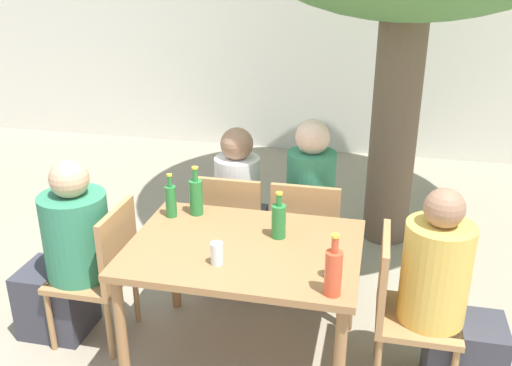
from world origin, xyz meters
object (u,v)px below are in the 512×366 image
object	(u,v)px
person_seated_1	(448,305)
green_bottle_3	(196,196)
person_seated_0	(68,259)
green_bottle_1	(279,220)
person_seated_3	(311,211)
drinking_glass_0	(217,254)
patio_chair_0	(103,267)
patio_chair_3	(306,234)
patio_chair_2	(232,226)
patio_chair_1	(402,304)
soda_bottle_0	(333,271)
dining_table_front	(244,259)
drinking_glass_1	(332,267)
person_seated_2	(241,210)
green_bottle_2	(171,200)

from	to	relation	value
person_seated_1	green_bottle_3	xyz separation A→B (m)	(-1.48, 0.33, 0.34)
person_seated_0	green_bottle_3	world-z (taller)	person_seated_0
green_bottle_1	person_seated_3	bearing A→B (deg)	83.61
drinking_glass_0	patio_chair_0	bearing A→B (deg)	163.98
patio_chair_3	person_seated_3	distance (m)	0.24
patio_chair_2	green_bottle_3	size ratio (longest dim) A/B	2.88
patio_chair_1	soda_bottle_0	distance (m)	0.63
dining_table_front	patio_chair_1	distance (m)	0.88
person_seated_3	patio_chair_2	bearing A→B (deg)	24.33
drinking_glass_0	soda_bottle_0	bearing A→B (deg)	-13.61
drinking_glass_0	dining_table_front	bearing A→B (deg)	68.51
patio_chair_3	person_seated_1	size ratio (longest dim) A/B	0.75
patio_chair_2	dining_table_front	bearing A→B (deg)	110.07
person_seated_1	drinking_glass_0	world-z (taller)	person_seated_1
dining_table_front	person_seated_0	world-z (taller)	person_seated_0
green_bottle_1	drinking_glass_1	distance (m)	0.49
green_bottle_1	drinking_glass_0	xyz separation A→B (m)	(-0.25, -0.36, -0.05)
green_bottle_3	soda_bottle_0	bearing A→B (deg)	-37.94
soda_bottle_0	patio_chair_3	bearing A→B (deg)	103.90
green_bottle_3	person_seated_2	bearing A→B (deg)	78.31
patio_chair_1	green_bottle_2	size ratio (longest dim) A/B	3.22
dining_table_front	patio_chair_2	xyz separation A→B (m)	(-0.25, 0.70, -0.17)
green_bottle_3	dining_table_front	bearing A→B (deg)	-40.94
patio_chair_3	patio_chair_0	bearing A→B (deg)	31.81
person_seated_0	person_seated_1	world-z (taller)	person_seated_1
green_bottle_2	drinking_glass_0	size ratio (longest dim) A/B	2.26
soda_bottle_0	person_seated_0	bearing A→B (deg)	167.08
green_bottle_1	drinking_glass_0	world-z (taller)	green_bottle_1
patio_chair_1	green_bottle_2	distance (m)	1.45
person_seated_0	green_bottle_3	size ratio (longest dim) A/B	3.79
person_seated_3	drinking_glass_0	xyz separation A→B (m)	(-0.34, -1.15, 0.25)
person_seated_1	drinking_glass_1	bearing A→B (deg)	110.31
patio_chair_1	person_seated_3	xyz separation A→B (m)	(-0.61, 0.93, 0.06)
person_seated_2	drinking_glass_1	size ratio (longest dim) A/B	10.12
patio_chair_1	green_bottle_1	distance (m)	0.80
person_seated_1	green_bottle_1	bearing A→B (deg)	81.56
drinking_glass_0	person_seated_0	bearing A→B (deg)	167.49
patio_chair_3	soda_bottle_0	world-z (taller)	soda_bottle_0
patio_chair_0	green_bottle_1	size ratio (longest dim) A/B	3.23
patio_chair_1	green_bottle_1	size ratio (longest dim) A/B	3.23
person_seated_1	green_bottle_2	bearing A→B (deg)	80.77
patio_chair_0	drinking_glass_0	xyz separation A→B (m)	(0.78, -0.22, 0.31)
drinking_glass_1	patio_chair_2	bearing A→B (deg)	129.42
person_seated_2	soda_bottle_0	xyz separation A→B (m)	(0.77, -1.30, 0.36)
person_seated_0	soda_bottle_0	world-z (taller)	person_seated_0
patio_chair_0	person_seated_1	bearing A→B (deg)	90.00
drinking_glass_1	patio_chair_3	bearing A→B (deg)	105.00
person_seated_3	green_bottle_3	xyz separation A→B (m)	(-0.63, -0.60, 0.31)
drinking_glass_1	patio_chair_1	bearing A→B (deg)	31.14
person_seated_2	green_bottle_1	bearing A→B (deg)	117.87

